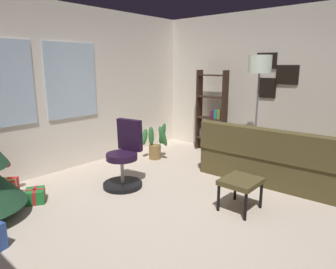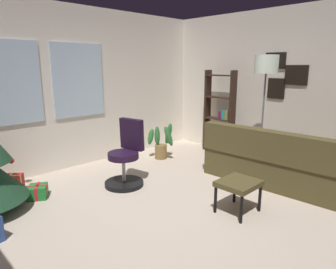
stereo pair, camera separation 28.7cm
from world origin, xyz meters
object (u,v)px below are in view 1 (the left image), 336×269
(couch, at_px, (282,160))
(gift_box_red, at_px, (5,189))
(gift_box_green, at_px, (35,196))
(potted_plant, at_px, (156,142))
(bookshelf, at_px, (212,116))
(office_chair, at_px, (124,161))
(footstool, at_px, (241,183))
(floor_lamp, at_px, (259,73))

(couch, relative_size, gift_box_red, 5.37)
(gift_box_green, distance_m, potted_plant, 2.37)
(gift_box_red, distance_m, bookshelf, 3.81)
(bookshelf, bearing_deg, office_chair, -178.06)
(footstool, bearing_deg, gift_box_green, 126.92)
(office_chair, distance_m, bookshelf, 2.39)
(couch, xyz_separation_m, footstool, (-1.33, -0.01, 0.04))
(office_chair, bearing_deg, gift_box_red, 146.66)
(floor_lamp, xyz_separation_m, potted_plant, (-0.71, 1.60, -1.28))
(gift_box_red, bearing_deg, gift_box_green, -63.64)
(bookshelf, bearing_deg, gift_box_red, 167.91)
(footstool, xyz_separation_m, bookshelf, (1.93, 1.69, 0.39))
(footstool, height_order, bookshelf, bookshelf)
(floor_lamp, bearing_deg, footstool, -159.79)
(bookshelf, bearing_deg, couch, -109.69)
(gift_box_red, bearing_deg, couch, -38.68)
(gift_box_green, relative_size, floor_lamp, 0.17)
(bookshelf, bearing_deg, footstool, -138.80)
(floor_lamp, bearing_deg, potted_plant, 113.99)
(footstool, height_order, potted_plant, potted_plant)
(couch, distance_m, gift_box_green, 3.54)
(floor_lamp, bearing_deg, bookshelf, 70.11)
(floor_lamp, bearing_deg, office_chair, 151.78)
(gift_box_red, distance_m, potted_plant, 2.59)
(gift_box_green, bearing_deg, bookshelf, -6.07)
(gift_box_green, height_order, potted_plant, potted_plant)
(couch, relative_size, potted_plant, 3.03)
(potted_plant, bearing_deg, gift_box_green, -177.49)
(floor_lamp, height_order, potted_plant, floor_lamp)
(gift_box_red, relative_size, bookshelf, 0.24)
(couch, relative_size, bookshelf, 1.27)
(couch, bearing_deg, gift_box_green, 144.52)
(couch, bearing_deg, potted_plant, 103.60)
(office_chair, xyz_separation_m, bookshelf, (2.36, 0.08, 0.35))
(couch, xyz_separation_m, potted_plant, (-0.52, 2.15, 0.01))
(couch, xyz_separation_m, gift_box_red, (-3.08, 2.47, -0.18))
(gift_box_red, xyz_separation_m, bookshelf, (3.68, -0.79, 0.60))
(bookshelf, distance_m, potted_plant, 1.28)
(couch, relative_size, footstool, 4.45)
(couch, bearing_deg, floor_lamp, 70.72)
(gift_box_green, distance_m, office_chair, 1.23)
(couch, xyz_separation_m, office_chair, (-1.76, 1.60, 0.07))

